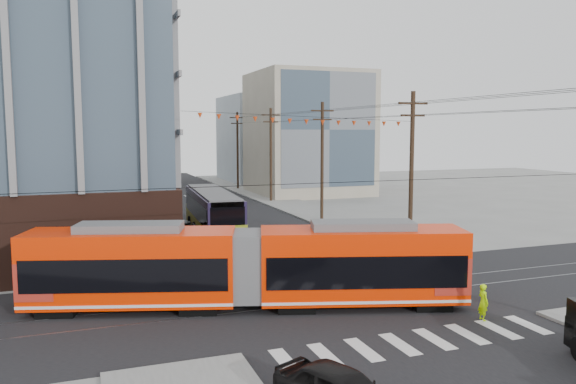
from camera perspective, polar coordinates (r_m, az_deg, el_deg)
name	(u,v)px	position (r m, az deg, el deg)	size (l,w,h in m)	color
ground	(380,318)	(26.16, 9.31, -12.55)	(160.00, 160.00, 0.00)	slate
bg_bldg_nw_near	(39,125)	(73.66, -23.96, 6.20)	(18.00, 16.00, 18.00)	#8C99A5
bg_bldg_ne_near	(308,133)	(75.05, 2.01, 5.96)	(14.00, 14.00, 16.00)	gray
bg_bldg_nw_far	(69,120)	(93.54, -21.35, 6.82)	(16.00, 18.00, 20.00)	gray
bg_bldg_ne_far	(274,139)	(94.51, -1.46, 5.42)	(16.00, 16.00, 14.00)	#8C99A5
utility_pole_far	(238,151)	(80.30, -5.15, 4.18)	(0.30, 0.30, 11.00)	black
streetcar	(248,267)	(26.81, -4.11, -7.60)	(20.55, 2.89, 3.96)	red
city_bus	(213,213)	(45.42, -7.65, -2.09)	(2.81, 12.98, 3.68)	#1F1734
parked_car_silver	(194,255)	(35.75, -9.51, -6.31)	(1.42, 4.08, 1.34)	silver
parked_car_white	(194,237)	(41.32, -9.56, -4.51)	(2.07, 5.09, 1.48)	#B4A9A7
parked_car_grey	(180,228)	(46.01, -10.89, -3.59)	(2.02, 4.38, 1.22)	slate
pedestrian	(483,302)	(26.76, 19.22, -10.53)	(0.60, 0.40, 1.66)	#B5F404
jersey_barrier	(404,247)	(39.59, 11.73, -5.46)	(1.00, 4.43, 0.89)	gray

